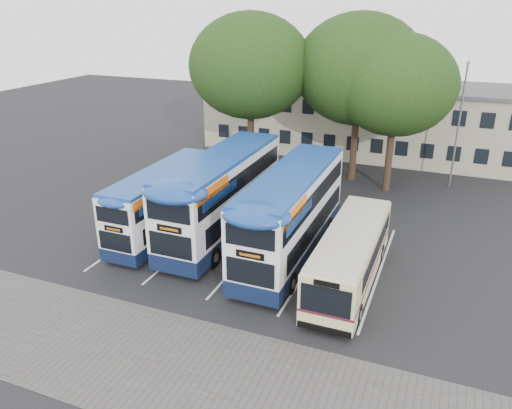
{
  "coord_description": "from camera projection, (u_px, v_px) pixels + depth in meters",
  "views": [
    {
      "loc": [
        5.74,
        -17.84,
        12.75
      ],
      "look_at": [
        -3.5,
        5.0,
        2.72
      ],
      "focal_mm": 35.0,
      "sensor_mm": 36.0,
      "label": 1
    }
  ],
  "objects": [
    {
      "name": "bus_dd_right",
      "position": [
        292.0,
        210.0,
        26.2
      ],
      "size": [
        2.74,
        11.3,
        4.71
      ],
      "color": "#101B3A",
      "rests_on": "ground"
    },
    {
      "name": "tree_right",
      "position": [
        396.0,
        85.0,
        33.59
      ],
      "size": [
        8.11,
        8.11,
        11.01
      ],
      "color": "black",
      "rests_on": "ground"
    },
    {
      "name": "bay_lines",
      "position": [
        252.0,
        249.0,
        27.71
      ],
      "size": [
        14.12,
        11.0,
        0.01
      ],
      "color": "silver",
      "rests_on": "ground"
    },
    {
      "name": "bus_single",
      "position": [
        351.0,
        253.0,
        23.89
      ],
      "size": [
        2.4,
        9.42,
        2.81
      ],
      "color": "beige",
      "rests_on": "ground"
    },
    {
      "name": "tree_left",
      "position": [
        250.0,
        66.0,
        36.04
      ],
      "size": [
        8.93,
        8.93,
        12.25
      ],
      "color": "black",
      "rests_on": "ground"
    },
    {
      "name": "bus_dd_left",
      "position": [
        165.0,
        199.0,
        28.9
      ],
      "size": [
        2.29,
        9.43,
        3.93
      ],
      "color": "#101B3A",
      "rests_on": "ground"
    },
    {
      "name": "ground",
      "position": [
        287.0,
        312.0,
        22.11
      ],
      "size": [
        120.0,
        120.0,
        0.0
      ],
      "primitive_type": "plane",
      "color": "black",
      "rests_on": "ground"
    },
    {
      "name": "tree_mid",
      "position": [
        360.0,
        69.0,
        35.53
      ],
      "size": [
        9.3,
        9.3,
        12.25
      ],
      "color": "black",
      "rests_on": "ground"
    },
    {
      "name": "paving_strip",
      "position": [
        193.0,
        372.0,
        18.51
      ],
      "size": [
        40.0,
        6.0,
        0.01
      ],
      "primitive_type": "cube",
      "color": "#595654",
      "rests_on": "ground"
    },
    {
      "name": "depot_building",
      "position": [
        386.0,
        119.0,
        44.1
      ],
      "size": [
        32.4,
        8.4,
        6.2
      ],
      "color": "#ABA28A",
      "rests_on": "ground"
    },
    {
      "name": "lamp_post",
      "position": [
        460.0,
        119.0,
        35.26
      ],
      "size": [
        0.25,
        1.05,
        9.06
      ],
      "color": "gray",
      "rests_on": "ground"
    },
    {
      "name": "bus_dd_mid",
      "position": [
        223.0,
        192.0,
        28.6
      ],
      "size": [
        2.8,
        11.56,
        4.82
      ],
      "color": "#101B3A",
      "rests_on": "ground"
    }
  ]
}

